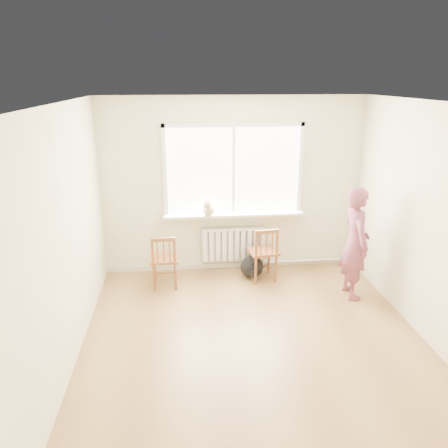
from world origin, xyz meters
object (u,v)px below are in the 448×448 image
object	(u,v)px
chair_left	(164,261)
cat	(208,208)
chair_right	(264,254)
person	(355,243)
backpack	(252,267)

from	to	relation	value
chair_left	cat	bearing A→B (deg)	-148.34
chair_right	person	distance (m)	1.34
person	backpack	bearing A→B (deg)	61.54
chair_left	cat	size ratio (longest dim) A/B	1.93
chair_left	chair_right	xyz separation A→B (m)	(1.48, 0.10, 0.02)
cat	backpack	xyz separation A→B (m)	(0.65, -0.23, -0.89)
person	cat	distance (m)	2.18
chair_left	backpack	xyz separation A→B (m)	(1.32, 0.20, -0.23)
chair_right	backpack	bearing A→B (deg)	-40.22
chair_right	cat	distance (m)	1.08
chair_right	person	xyz separation A→B (m)	(1.14, -0.60, 0.36)
chair_right	person	bearing A→B (deg)	144.04
person	cat	bearing A→B (deg)	64.33
chair_left	chair_right	size ratio (longest dim) A/B	0.96
cat	backpack	bearing A→B (deg)	-7.21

